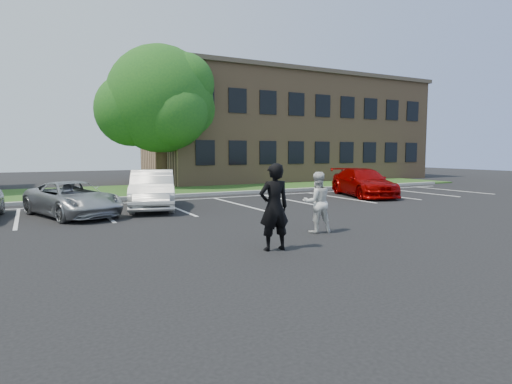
# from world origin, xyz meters

# --- Properties ---
(ground_plane) EXTENTS (90.00, 90.00, 0.00)m
(ground_plane) POSITION_xyz_m (0.00, 0.00, 0.00)
(ground_plane) COLOR black
(ground_plane) RESTS_ON ground
(curb) EXTENTS (40.00, 0.30, 0.15)m
(curb) POSITION_xyz_m (0.00, 12.00, 0.07)
(curb) COLOR gray
(curb) RESTS_ON ground
(grass_strip) EXTENTS (44.00, 8.00, 0.08)m
(grass_strip) POSITION_xyz_m (0.00, 16.00, 0.04)
(grass_strip) COLOR #1E4C16
(grass_strip) RESTS_ON ground
(stall_lines) EXTENTS (34.00, 5.36, 0.01)m
(stall_lines) POSITION_xyz_m (1.40, 8.95, 0.01)
(stall_lines) COLOR silver
(stall_lines) RESTS_ON ground
(office_building) EXTENTS (22.40, 10.40, 8.30)m
(office_building) POSITION_xyz_m (14.00, 21.99, 4.16)
(office_building) COLOR #957251
(office_building) RESTS_ON ground
(tree) EXTENTS (7.80, 7.20, 8.80)m
(tree) POSITION_xyz_m (2.29, 17.92, 5.35)
(tree) COLOR black
(tree) RESTS_ON ground
(man_black_suit) EXTENTS (0.78, 0.55, 2.03)m
(man_black_suit) POSITION_xyz_m (-0.18, -0.24, 1.01)
(man_black_suit) COLOR black
(man_black_suit) RESTS_ON ground
(man_white_shirt) EXTENTS (0.96, 0.83, 1.72)m
(man_white_shirt) POSITION_xyz_m (1.99, 1.08, 0.86)
(man_white_shirt) COLOR silver
(man_white_shirt) RESTS_ON ground
(car_silver_minivan) EXTENTS (3.38, 4.86, 1.23)m
(car_silver_minivan) POSITION_xyz_m (-3.84, 7.61, 0.62)
(car_silver_minivan) COLOR #A1A4A9
(car_silver_minivan) RESTS_ON ground
(car_white_sedan) EXTENTS (2.82, 4.96, 1.55)m
(car_white_sedan) POSITION_xyz_m (-0.84, 8.25, 0.77)
(car_white_sedan) COLOR silver
(car_white_sedan) RESTS_ON ground
(car_red_compact) EXTENTS (3.23, 5.21, 1.41)m
(car_red_compact) POSITION_xyz_m (9.90, 7.95, 0.70)
(car_red_compact) COLOR #8F0201
(car_red_compact) RESTS_ON ground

